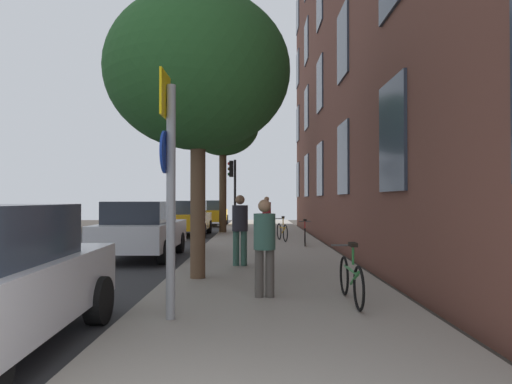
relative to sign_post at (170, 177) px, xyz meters
name	(u,v)px	position (x,y,z in m)	size (l,w,h in m)	color
ground_plane	(169,246)	(-2.05, 10.82, -1.99)	(41.80, 41.80, 0.00)	#332D28
road_asphalt	(112,245)	(-4.15, 10.82, -1.98)	(7.00, 38.00, 0.01)	#2D2D30
sidewalk	(265,244)	(1.45, 10.82, -1.93)	(4.20, 38.00, 0.12)	gray
building_facade	(338,37)	(4.05, 10.32, 5.52)	(0.56, 27.00, 14.99)	brown
sign_post	(170,177)	(0.00, 0.00, 0.00)	(0.16, 0.60, 3.24)	gray
traffic_light	(234,182)	(0.00, 16.71, 0.56)	(0.43, 0.24, 3.54)	black
tree_near	(199,73)	(-0.02, 3.17, 2.25)	(3.71, 3.71, 5.71)	brown
tree_far	(224,126)	(-0.45, 16.02, 3.25)	(3.49, 3.49, 6.65)	#4C3823
bicycle_0	(352,279)	(2.59, 0.97, -1.51)	(0.42, 1.71, 0.92)	black
bicycle_1	(305,235)	(2.84, 9.89, -1.52)	(0.42, 1.56, 0.90)	black
bicycle_2	(283,231)	(2.14, 11.43, -1.50)	(0.47, 1.60, 0.94)	black
pedestrian_0	(265,241)	(1.28, 1.35, -0.97)	(0.49, 0.49, 1.57)	#4C4742
pedestrian_1	(241,225)	(0.77, 4.88, -0.91)	(0.53, 0.53, 1.67)	#33594C
pedestrian_2	(267,213)	(1.62, 14.26, -0.90)	(0.50, 0.50, 1.70)	maroon
car_1	(143,229)	(-2.11, 7.09, -1.15)	(1.93, 4.14, 1.62)	silver
car_2	(189,218)	(-2.03, 15.43, -1.15)	(1.93, 4.18, 1.62)	orange
car_3	(213,213)	(-1.69, 23.75, -1.15)	(1.91, 4.50, 1.62)	orange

